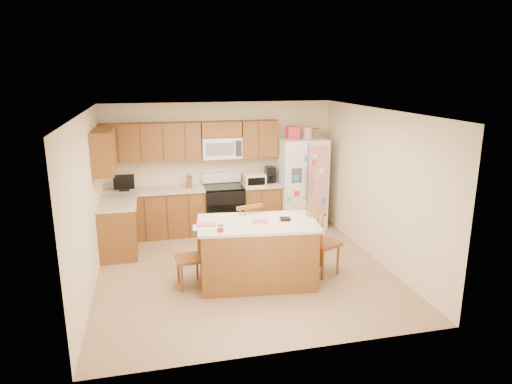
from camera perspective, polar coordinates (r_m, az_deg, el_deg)
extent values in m
plane|color=#9D8562|center=(7.37, -1.53, -9.74)|extent=(4.50, 4.50, 0.00)
cube|color=beige|center=(9.10, -4.48, 3.27)|extent=(4.50, 0.10, 2.50)
cube|color=beige|center=(4.87, 3.81, -7.04)|extent=(4.50, 0.10, 2.50)
cube|color=beige|center=(6.87, -20.31, -1.42)|extent=(0.10, 4.50, 2.50)
cube|color=beige|center=(7.70, 15.01, 0.69)|extent=(0.10, 4.50, 2.50)
cube|color=white|center=(6.73, -1.68, 10.01)|extent=(4.50, 4.50, 0.04)
cube|color=brown|center=(8.91, -12.46, -2.67)|extent=(1.87, 0.60, 0.88)
cube|color=brown|center=(9.15, 0.50, -1.85)|extent=(0.72, 0.60, 0.88)
cube|color=brown|center=(8.20, -16.80, -4.51)|extent=(0.60, 0.95, 0.88)
cube|color=beige|center=(8.78, -12.63, 0.18)|extent=(1.87, 0.64, 0.04)
cube|color=beige|center=(9.02, 0.52, 0.94)|extent=(0.72, 0.64, 0.04)
cube|color=beige|center=(8.06, -16.97, -1.41)|extent=(0.64, 0.95, 0.04)
cube|color=brown|center=(8.75, -13.04, 6.13)|extent=(1.85, 0.33, 0.70)
cube|color=brown|center=(8.99, 0.37, 6.73)|extent=(0.70, 0.33, 0.70)
cube|color=brown|center=(8.82, -4.41, 7.88)|extent=(0.76, 0.33, 0.29)
cube|color=brown|center=(7.88, -18.51, 4.83)|extent=(0.33, 0.95, 0.70)
cube|color=#4F2918|center=(8.59, -16.88, 5.73)|extent=(0.02, 0.01, 0.66)
cube|color=#4F2918|center=(8.64, -16.30, -3.48)|extent=(0.02, 0.01, 0.84)
cube|color=#4F2918|center=(8.58, -14.20, 5.89)|extent=(0.02, 0.01, 0.66)
cube|color=#4F2918|center=(8.62, -13.65, -3.33)|extent=(0.02, 0.01, 0.84)
cube|color=#4F2918|center=(8.58, -11.52, 6.05)|extent=(0.02, 0.01, 0.66)
cube|color=#4F2918|center=(8.62, -10.99, -3.18)|extent=(0.02, 0.01, 0.84)
cube|color=#4F2918|center=(8.60, -8.84, 6.19)|extent=(0.01, 0.01, 0.66)
cube|color=#4F2918|center=(8.65, -8.34, -3.01)|extent=(0.01, 0.01, 0.84)
cube|color=#4F2918|center=(8.82, 0.32, 6.57)|extent=(0.01, 0.01, 0.66)
cube|color=#4F2918|center=(8.86, 0.71, -2.41)|extent=(0.01, 0.01, 0.84)
cube|color=white|center=(8.85, -4.34, 5.57)|extent=(0.76, 0.38, 0.40)
cube|color=slate|center=(8.65, -4.53, 5.36)|extent=(0.54, 0.01, 0.24)
cube|color=#262626|center=(8.71, -2.18, 5.46)|extent=(0.12, 0.01, 0.30)
cube|color=brown|center=(8.78, -8.34, 1.27)|extent=(0.10, 0.14, 0.22)
cube|color=black|center=(8.81, -16.11, 0.21)|extent=(0.18, 0.12, 0.02)
cube|color=black|center=(8.78, -16.19, 1.22)|extent=(0.38, 0.03, 0.28)
cube|color=#C23535|center=(9.05, -0.60, 1.69)|extent=(0.35, 0.22, 0.18)
cube|color=white|center=(8.83, -0.15, 1.53)|extent=(0.40, 0.28, 0.23)
cube|color=black|center=(8.69, 0.06, 1.32)|extent=(0.34, 0.01, 0.15)
cube|color=black|center=(9.09, 1.78, 2.20)|extent=(0.18, 0.22, 0.32)
cylinder|color=black|center=(9.04, 1.89, 1.68)|extent=(0.12, 0.12, 0.12)
cube|color=black|center=(8.99, -4.06, -2.19)|extent=(0.76, 0.64, 0.88)
cube|color=black|center=(8.69, -3.71, -2.92)|extent=(0.68, 0.01, 0.42)
cube|color=black|center=(8.87, -4.12, 0.69)|extent=(0.76, 0.64, 0.03)
cube|color=white|center=(9.09, -4.39, 1.84)|extent=(0.76, 0.10, 0.20)
cube|color=white|center=(9.19, 5.65, 1.12)|extent=(0.90, 0.75, 1.80)
cube|color=#4C4C4C|center=(8.84, 6.44, 0.55)|extent=(0.02, 0.01, 1.75)
cube|color=silver|center=(8.77, 6.21, 1.45)|extent=(0.02, 0.03, 0.55)
cube|color=silver|center=(8.80, 6.83, 1.48)|extent=(0.02, 0.03, 0.55)
cube|color=#3F3F44|center=(8.71, 5.12, 2.07)|extent=(0.20, 0.01, 0.28)
cube|color=#D84C59|center=(8.87, 7.69, 1.56)|extent=(0.42, 0.01, 1.30)
cube|color=#DC3346|center=(8.94, 4.59, 7.42)|extent=(0.22, 0.22, 0.24)
cylinder|color=#CAA394|center=(8.99, 6.52, 7.35)|extent=(0.18, 0.18, 0.22)
cube|color=#856B57|center=(9.18, 7.31, 7.34)|extent=(0.18, 0.20, 0.18)
cube|color=brown|center=(6.82, 0.17, -7.70)|extent=(1.74, 1.10, 0.91)
cube|color=beige|center=(6.65, 0.18, -3.93)|extent=(1.83, 1.19, 0.04)
cylinder|color=#DC3346|center=(6.26, -4.45, -4.69)|extent=(0.08, 0.08, 0.06)
cylinder|color=white|center=(6.26, -4.45, -4.56)|extent=(0.09, 0.09, 0.09)
cube|color=pink|center=(6.63, 0.54, -3.48)|extent=(0.22, 0.17, 0.07)
cube|color=black|center=(6.72, 3.65, -3.38)|extent=(0.16, 0.14, 0.04)
cube|color=white|center=(6.43, -6.56, -4.42)|extent=(0.32, 0.27, 0.01)
cube|color=#D84C4C|center=(6.51, -6.30, -4.06)|extent=(0.28, 0.23, 0.01)
cylinder|color=white|center=(6.34, -2.01, -4.63)|extent=(0.14, 0.04, 0.01)
cube|color=brown|center=(6.77, -8.35, -8.24)|extent=(0.42, 0.43, 0.04)
cylinder|color=brown|center=(6.99, -9.69, -9.55)|extent=(0.03, 0.03, 0.41)
cylinder|color=brown|center=(6.70, -9.25, -10.65)|extent=(0.03, 0.03, 0.41)
cylinder|color=brown|center=(7.03, -7.36, -9.30)|extent=(0.03, 0.03, 0.41)
cylinder|color=brown|center=(6.74, -6.81, -10.38)|extent=(0.03, 0.03, 0.41)
cylinder|color=brown|center=(6.84, -7.30, -5.73)|extent=(0.02, 0.02, 0.46)
cylinder|color=brown|center=(6.77, -7.18, -5.93)|extent=(0.02, 0.02, 0.46)
cylinder|color=brown|center=(6.70, -7.06, -6.14)|extent=(0.02, 0.02, 0.46)
cylinder|color=brown|center=(6.64, -6.93, -6.35)|extent=(0.02, 0.02, 0.46)
cylinder|color=brown|center=(6.57, -6.81, -6.56)|extent=(0.02, 0.02, 0.46)
cube|color=brown|center=(6.63, -7.12, -4.29)|extent=(0.07, 0.38, 0.05)
cube|color=brown|center=(7.33, -1.45, -5.65)|extent=(0.56, 0.55, 0.05)
cylinder|color=brown|center=(7.65, -0.74, -6.86)|extent=(0.04, 0.04, 0.48)
cylinder|color=brown|center=(7.49, -3.32, -7.35)|extent=(0.04, 0.04, 0.48)
cylinder|color=brown|center=(7.37, 0.47, -7.70)|extent=(0.04, 0.04, 0.48)
cylinder|color=brown|center=(7.21, -2.18, -8.23)|extent=(0.04, 0.04, 0.48)
cylinder|color=brown|center=(7.15, 0.41, -3.73)|extent=(0.02, 0.02, 0.53)
cylinder|color=brown|center=(7.12, -0.18, -3.83)|extent=(0.02, 0.02, 0.53)
cylinder|color=brown|center=(7.08, -0.78, -3.93)|extent=(0.02, 0.02, 0.53)
cylinder|color=brown|center=(7.04, -1.38, -4.04)|extent=(0.02, 0.02, 0.53)
cylinder|color=brown|center=(7.01, -1.98, -4.14)|extent=(0.02, 0.02, 0.53)
cube|color=brown|center=(7.00, -0.78, -1.87)|extent=(0.44, 0.16, 0.06)
cube|color=brown|center=(7.16, 8.28, -6.34)|extent=(0.59, 0.60, 0.05)
cylinder|color=brown|center=(7.25, 10.20, -8.36)|extent=(0.04, 0.04, 0.48)
cylinder|color=brown|center=(7.49, 8.10, -7.50)|extent=(0.04, 0.04, 0.48)
cylinder|color=brown|center=(7.03, 8.31, -9.04)|extent=(0.04, 0.04, 0.48)
cylinder|color=brown|center=(7.27, 6.22, -8.12)|extent=(0.04, 0.04, 0.48)
cylinder|color=brown|center=(6.83, 8.22, -4.83)|extent=(0.02, 0.02, 0.53)
cylinder|color=brown|center=(6.88, 7.73, -4.65)|extent=(0.02, 0.02, 0.53)
cylinder|color=brown|center=(6.94, 7.26, -4.48)|extent=(0.02, 0.02, 0.53)
cylinder|color=brown|center=(6.99, 6.79, -4.30)|extent=(0.02, 0.02, 0.53)
cylinder|color=brown|center=(7.05, 6.33, -4.13)|extent=(0.02, 0.02, 0.53)
cube|color=brown|center=(6.86, 7.33, -2.38)|extent=(0.21, 0.42, 0.06)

